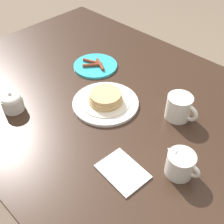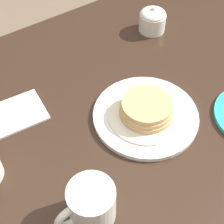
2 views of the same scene
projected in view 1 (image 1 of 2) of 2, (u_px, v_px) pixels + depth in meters
name	position (u px, v px, depth m)	size (l,w,h in m)	color
ground_plane	(115.00, 204.00, 1.59)	(8.00, 8.00, 0.00)	#7A6651
dining_table	(116.00, 121.00, 1.14)	(1.60, 1.04, 0.76)	#332116
pancake_plate	(106.00, 101.00, 1.06)	(0.25, 0.25, 0.05)	white
side_plate_bacon	(95.00, 65.00, 1.26)	(0.20, 0.20, 0.02)	#2DADBC
coffee_mug	(179.00, 107.00, 0.99)	(0.12, 0.09, 0.09)	silver
creamer_pitcher	(180.00, 164.00, 0.82)	(0.12, 0.08, 0.09)	silver
sugar_bowl	(12.00, 102.00, 1.03)	(0.08, 0.08, 0.08)	silver
napkin	(123.00, 171.00, 0.84)	(0.15, 0.12, 0.01)	white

